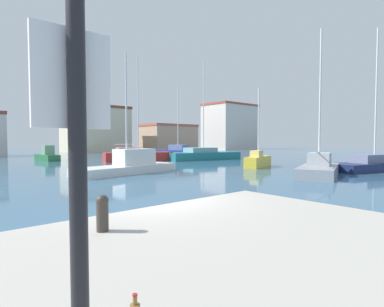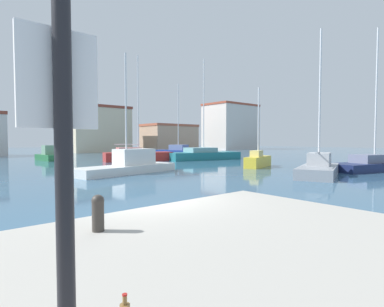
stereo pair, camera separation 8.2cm
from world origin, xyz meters
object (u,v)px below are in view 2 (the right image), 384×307
Objects in this scene: mooring_bollard at (98,211)px; motorboat_green_distant_east at (48,156)px; sailboat_navy_far_left at (373,165)px; sailboat_red_inner_mooring at (137,155)px; sailboat_teal_far_right at (203,155)px; sailboat_blue_near_pier at (178,151)px; sailboat_white_behind_lamppost at (129,165)px; sailboat_yellow_center_channel at (258,160)px; sailboat_grey_outer_mooring at (319,168)px.

mooring_bollard is 0.13× the size of motorboat_green_distant_east.
sailboat_navy_far_left is 0.92× the size of sailboat_red_inner_mooring.
sailboat_red_inner_mooring is (15.48, 25.46, -0.62)m from mooring_bollard.
sailboat_teal_far_right is at bearing 44.50° from mooring_bollard.
sailboat_navy_far_left is at bearing -86.30° from sailboat_teal_far_right.
sailboat_blue_near_pier reaches higher than sailboat_white_behind_lamppost.
sailboat_yellow_center_channel is at bearing -15.95° from sailboat_white_behind_lamppost.
sailboat_white_behind_lamppost reaches higher than mooring_bollard.
sailboat_red_inner_mooring is at bearing 106.23° from sailboat_yellow_center_channel.
sailboat_red_inner_mooring reaches higher than motorboat_green_distant_east.
sailboat_yellow_center_channel is 0.58× the size of sailboat_red_inner_mooring.
sailboat_navy_far_left is at bearing 9.81° from mooring_bollard.
sailboat_navy_far_left is 18.59m from sailboat_white_behind_lamppost.
sailboat_navy_far_left is 1.58× the size of sailboat_yellow_center_channel.
sailboat_teal_far_right is (22.67, 22.27, -0.65)m from mooring_bollard.
sailboat_blue_near_pier is at bearing 32.63° from sailboat_red_inner_mooring.
sailboat_white_behind_lamppost is 12.98m from sailboat_grey_outer_mooring.
sailboat_navy_far_left is at bearing -96.70° from sailboat_blue_near_pier.
sailboat_navy_far_left is 0.98× the size of sailboat_blue_near_pier.
sailboat_white_behind_lamppost is at bearing -135.68° from sailboat_blue_near_pier.
sailboat_blue_near_pier is at bearing 0.44° from motorboat_green_distant_east.
mooring_bollard is at bearing -103.70° from motorboat_green_distant_east.
sailboat_navy_far_left reaches higher than sailboat_grey_outer_mooring.
sailboat_blue_near_pier reaches higher than sailboat_yellow_center_channel.
sailboat_teal_far_right reaches higher than sailboat_white_behind_lamppost.
mooring_bollard is 24.21m from sailboat_navy_far_left.
mooring_bollard is 0.05× the size of sailboat_navy_far_left.
sailboat_navy_far_left is at bearing -9.50° from sailboat_grey_outer_mooring.
motorboat_green_distant_east is (-19.23, -0.15, -0.04)m from sailboat_blue_near_pier.
sailboat_red_inner_mooring is at bearing 58.69° from mooring_bollard.
sailboat_grey_outer_mooring is 29.16m from motorboat_green_distant_east.
motorboat_green_distant_east is (-9.36, 27.62, 0.02)m from sailboat_grey_outer_mooring.
motorboat_green_distant_east is (-7.48, 7.37, -0.07)m from sailboat_red_inner_mooring.
sailboat_blue_near_pier is at bearing 50.45° from mooring_bollard.
mooring_bollard is at bearing -163.29° from sailboat_grey_outer_mooring.
sailboat_white_behind_lamppost is (-15.19, 10.71, 0.12)m from sailboat_navy_far_left.
mooring_bollard is 17.19m from sailboat_white_behind_lamppost.
sailboat_blue_near_pier is 25.96m from sailboat_white_behind_lamppost.
sailboat_white_behind_lamppost is at bearing 59.75° from mooring_bollard.
mooring_bollard is 0.05× the size of sailboat_blue_near_pier.
sailboat_red_inner_mooring is 20.33m from sailboat_grey_outer_mooring.
sailboat_white_behind_lamppost is 1.92× the size of motorboat_green_distant_east.
motorboat_green_distant_east is (-15.84, 28.70, 0.10)m from sailboat_navy_far_left.
sailboat_teal_far_right reaches higher than sailboat_yellow_center_channel.
sailboat_white_behind_lamppost reaches higher than motorboat_green_distant_east.
sailboat_grey_outer_mooring is at bearing -109.58° from sailboat_blue_near_pier.
sailboat_white_behind_lamppost is 11.26m from sailboat_yellow_center_channel.
sailboat_white_behind_lamppost reaches higher than sailboat_yellow_center_channel.
sailboat_grey_outer_mooring is 2.17× the size of motorboat_green_distant_east.
sailboat_red_inner_mooring is (-3.99, 13.71, 0.04)m from sailboat_yellow_center_channel.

